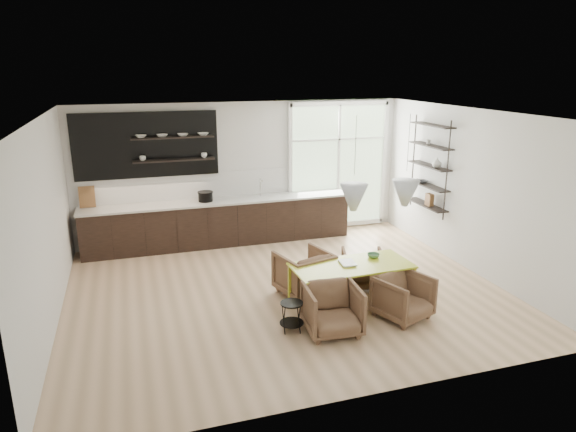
{
  "coord_description": "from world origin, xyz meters",
  "views": [
    {
      "loc": [
        -2.33,
        -7.51,
        3.6
      ],
      "look_at": [
        0.23,
        0.6,
        1.11
      ],
      "focal_mm": 32.0,
      "sensor_mm": 36.0,
      "label": 1
    }
  ],
  "objects_px": {
    "armchair_back_right": "(363,269)",
    "armchair_front_left": "(332,309)",
    "armchair_front_right": "(403,297)",
    "wire_stool": "(292,313)",
    "armchair_back_left": "(304,273)",
    "dining_table": "(352,267)"
  },
  "relations": [
    {
      "from": "dining_table",
      "to": "armchair_front_right",
      "type": "height_order",
      "value": "dining_table"
    },
    {
      "from": "armchair_front_left",
      "to": "armchair_front_right",
      "type": "xyz_separation_m",
      "value": [
        1.16,
        0.09,
        -0.02
      ]
    },
    {
      "from": "armchair_back_right",
      "to": "wire_stool",
      "type": "distance_m",
      "value": 1.96
    },
    {
      "from": "dining_table",
      "to": "armchair_back_left",
      "type": "bearing_deg",
      "value": 130.82
    },
    {
      "from": "armchair_back_right",
      "to": "armchair_front_left",
      "type": "relative_size",
      "value": 0.9
    },
    {
      "from": "armchair_front_right",
      "to": "wire_stool",
      "type": "height_order",
      "value": "armchair_front_right"
    },
    {
      "from": "armchair_back_left",
      "to": "armchair_back_right",
      "type": "height_order",
      "value": "armchair_back_left"
    },
    {
      "from": "armchair_back_left",
      "to": "wire_stool",
      "type": "height_order",
      "value": "armchair_back_left"
    },
    {
      "from": "armchair_back_right",
      "to": "armchair_front_right",
      "type": "xyz_separation_m",
      "value": [
        0.07,
        -1.22,
        0.02
      ]
    },
    {
      "from": "armchair_back_left",
      "to": "armchair_back_right",
      "type": "bearing_deg",
      "value": 164.92
    },
    {
      "from": "dining_table",
      "to": "armchair_front_right",
      "type": "distance_m",
      "value": 0.88
    },
    {
      "from": "armchair_back_right",
      "to": "armchair_front_right",
      "type": "relative_size",
      "value": 0.95
    },
    {
      "from": "armchair_back_right",
      "to": "armchair_back_left",
      "type": "bearing_deg",
      "value": 17.9
    },
    {
      "from": "armchair_back_left",
      "to": "armchair_front_left",
      "type": "distance_m",
      "value": 1.31
    },
    {
      "from": "armchair_front_right",
      "to": "wire_stool",
      "type": "distance_m",
      "value": 1.7
    },
    {
      "from": "armchair_front_right",
      "to": "wire_stool",
      "type": "xyz_separation_m",
      "value": [
        -1.69,
        0.12,
        -0.05
      ]
    },
    {
      "from": "armchair_back_left",
      "to": "armchair_front_right",
      "type": "relative_size",
      "value": 1.11
    },
    {
      "from": "wire_stool",
      "to": "armchair_back_right",
      "type": "bearing_deg",
      "value": 34.27
    },
    {
      "from": "armchair_front_right",
      "to": "dining_table",
      "type": "bearing_deg",
      "value": 111.55
    },
    {
      "from": "armchair_front_right",
      "to": "wire_stool",
      "type": "relative_size",
      "value": 1.68
    },
    {
      "from": "dining_table",
      "to": "wire_stool",
      "type": "relative_size",
      "value": 4.35
    },
    {
      "from": "armchair_back_left",
      "to": "wire_stool",
      "type": "xyz_separation_m",
      "value": [
        -0.56,
        -1.1,
        -0.09
      ]
    }
  ]
}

